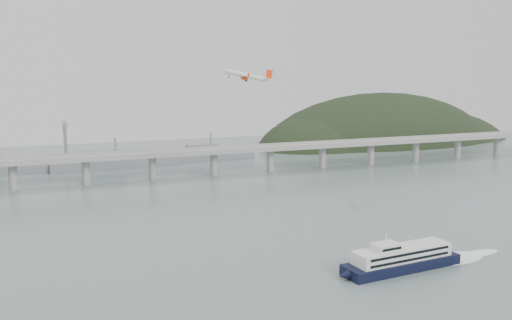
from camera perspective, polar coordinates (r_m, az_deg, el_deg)
name	(u,v)px	position (r m, az deg, el deg)	size (l,w,h in m)	color
ground	(299,254)	(256.43, 4.57, -9.82)	(900.00, 900.00, 0.00)	slate
bridge	(188,156)	(435.76, -7.13, 0.45)	(800.00, 22.00, 23.90)	gray
headland	(390,157)	(682.77, 13.91, 0.27)	(365.00, 155.00, 156.00)	black
ferry	(402,259)	(243.63, 15.08, -10.00)	(90.71, 20.42, 17.10)	black
airliner	(247,76)	(342.42, -0.95, 8.85)	(30.22, 28.42, 9.30)	white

